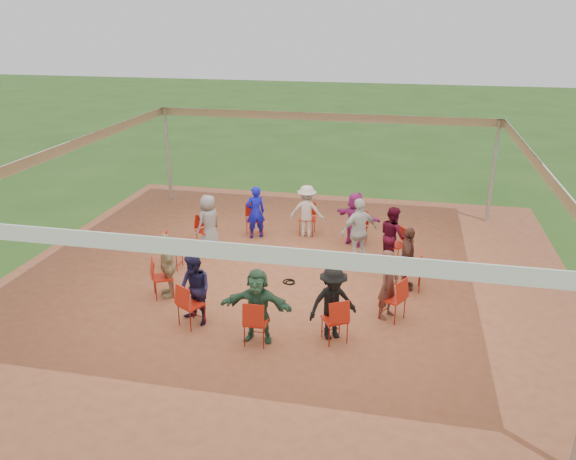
% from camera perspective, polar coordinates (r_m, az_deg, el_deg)
% --- Properties ---
extents(ground, '(80.00, 80.00, 0.00)m').
position_cam_1_polar(ground, '(13.13, -0.11, -4.89)').
color(ground, '#264B17').
rests_on(ground, ground).
extents(dirt_patch, '(13.00, 13.00, 0.00)m').
position_cam_1_polar(dirt_patch, '(13.12, -0.11, -4.87)').
color(dirt_patch, brown).
rests_on(dirt_patch, ground).
extents(tent, '(10.33, 10.33, 3.00)m').
position_cam_1_polar(tent, '(12.27, -0.12, 5.11)').
color(tent, '#B2B2B7').
rests_on(tent, ground).
extents(chair_0, '(0.44, 0.42, 0.90)m').
position_cam_1_polar(chair_0, '(12.72, 12.47, -4.07)').
color(chair_0, red).
rests_on(chair_0, ground).
extents(chair_1, '(0.59, 0.59, 0.90)m').
position_cam_1_polar(chair_1, '(14.01, 10.91, -1.54)').
color(chair_1, red).
rests_on(chair_1, ground).
extents(chair_2, '(0.58, 0.59, 0.90)m').
position_cam_1_polar(chair_2, '(15.00, 7.06, 0.24)').
color(chair_2, red).
rests_on(chair_2, ground).
extents(chair_3, '(0.42, 0.44, 0.90)m').
position_cam_1_polar(chair_3, '(15.51, 1.98, 1.10)').
color(chair_3, red).
rests_on(chair_3, ground).
extents(chair_4, '(0.59, 0.59, 0.90)m').
position_cam_1_polar(chair_4, '(15.44, -3.42, 0.98)').
color(chair_4, red).
rests_on(chair_4, ground).
extents(chair_5, '(0.59, 0.58, 0.90)m').
position_cam_1_polar(chair_5, '(14.81, -8.30, -0.10)').
color(chair_5, red).
rests_on(chair_5, ground).
extents(chair_6, '(0.44, 0.42, 0.90)m').
position_cam_1_polar(chair_6, '(13.74, -11.73, -2.08)').
color(chair_6, red).
rests_on(chair_6, ground).
extents(chair_7, '(0.59, 0.59, 0.90)m').
position_cam_1_polar(chair_7, '(12.42, -12.60, -4.73)').
color(chair_7, red).
rests_on(chair_7, ground).
extents(chair_8, '(0.58, 0.59, 0.90)m').
position_cam_1_polar(chair_8, '(11.20, -9.82, -7.50)').
color(chair_8, red).
rests_on(chair_8, ground).
extents(chair_9, '(0.42, 0.44, 0.90)m').
position_cam_1_polar(chair_9, '(10.49, -3.25, -9.31)').
color(chair_9, red).
rests_on(chair_9, ground).
extents(chair_10, '(0.59, 0.59, 0.90)m').
position_cam_1_polar(chair_10, '(10.59, 4.78, -9.05)').
color(chair_10, red).
rests_on(chair_10, ground).
extents(chair_11, '(0.59, 0.58, 0.90)m').
position_cam_1_polar(chair_11, '(11.45, 10.59, -6.89)').
color(chair_11, red).
rests_on(chair_11, ground).
extents(person_seated_0, '(0.44, 0.85, 1.45)m').
position_cam_1_polar(person_seated_0, '(12.61, 12.02, -2.87)').
color(person_seated_0, brown).
rests_on(person_seated_0, ground).
extents(person_seated_1, '(0.71, 0.81, 1.45)m').
position_cam_1_polar(person_seated_1, '(13.85, 10.55, -0.53)').
color(person_seated_1, '#47091C').
rests_on(person_seated_1, ground).
extents(person_seated_2, '(1.42, 1.10, 1.45)m').
position_cam_1_polar(person_seated_2, '(14.81, 6.84, 1.13)').
color(person_seated_2, '#9C247A').
rests_on(person_seated_2, ground).
extents(person_seated_3, '(0.94, 0.47, 1.45)m').
position_cam_1_polar(person_seated_3, '(15.30, 1.92, 1.94)').
color(person_seated_3, '#B8B3A5').
rests_on(person_seated_3, ground).
extents(person_seated_4, '(0.63, 0.57, 1.45)m').
position_cam_1_polar(person_seated_4, '(15.24, -3.32, 1.83)').
color(person_seated_4, '#1012B3').
rests_on(person_seated_4, ground).
extents(person_seated_5, '(0.69, 0.81, 1.45)m').
position_cam_1_polar(person_seated_5, '(14.63, -8.05, 0.81)').
color(person_seated_5, gray).
rests_on(person_seated_5, ground).
extents(person_seated_6, '(0.81, 0.95, 1.45)m').
position_cam_1_polar(person_seated_6, '(12.31, -12.15, -3.48)').
color(person_seated_6, tan).
rests_on(person_seated_6, ground).
extents(person_seated_7, '(0.81, 0.70, 1.45)m').
position_cam_1_polar(person_seated_7, '(11.14, -9.43, -6.02)').
color(person_seated_7, '#1B183A').
rests_on(person_seated_7, ground).
extents(person_seated_8, '(1.35, 0.51, 1.45)m').
position_cam_1_polar(person_seated_8, '(10.45, -3.11, -7.66)').
color(person_seated_8, '#2D553C').
rests_on(person_seated_8, ground).
extents(person_seated_9, '(1.04, 0.88, 1.45)m').
position_cam_1_polar(person_seated_9, '(10.55, 4.57, -7.42)').
color(person_seated_9, black).
rests_on(person_seated_9, ground).
extents(person_seated_10, '(0.56, 0.63, 1.45)m').
position_cam_1_polar(person_seated_10, '(11.38, 10.17, -5.47)').
color(person_seated_10, brown).
rests_on(person_seated_10, ground).
extents(standing_person, '(1.08, 0.97, 1.66)m').
position_cam_1_polar(standing_person, '(13.68, 7.24, -0.13)').
color(standing_person, silver).
rests_on(standing_person, ground).
extents(cable_coil, '(0.35, 0.35, 0.03)m').
position_cam_1_polar(cable_coil, '(12.89, 0.14, -5.31)').
color(cable_coil, black).
rests_on(cable_coil, ground).
extents(laptop, '(0.24, 0.31, 0.21)m').
position_cam_1_polar(laptop, '(12.62, 11.26, -3.04)').
color(laptop, '#B7B7BC').
rests_on(laptop, ground).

